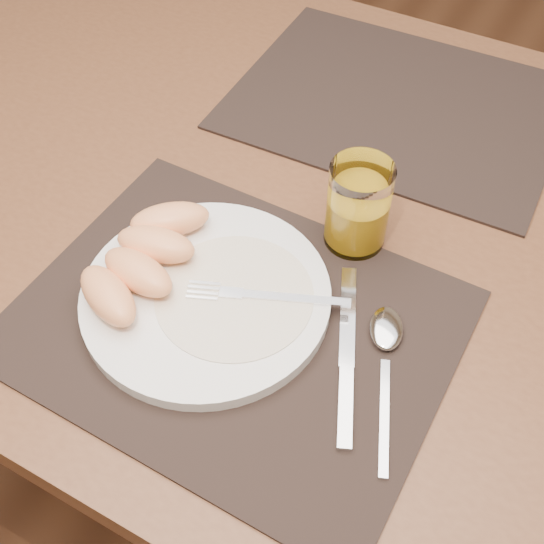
{
  "coord_description": "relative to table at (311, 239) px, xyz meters",
  "views": [
    {
      "loc": [
        0.25,
        -0.57,
        1.35
      ],
      "look_at": [
        0.02,
        -0.15,
        0.77
      ],
      "focal_mm": 45.0,
      "sensor_mm": 36.0,
      "label": 1
    }
  ],
  "objects": [
    {
      "name": "placemat_far",
      "position": [
        0.02,
        0.22,
        0.09
      ],
      "size": [
        0.46,
        0.36,
        0.0
      ],
      "primitive_type": "cube",
      "rotation": [
        0.0,
        0.0,
        0.03
      ],
      "color": "black",
      "rests_on": "table"
    },
    {
      "name": "plate",
      "position": [
        -0.03,
        -0.21,
        0.1
      ],
      "size": [
        0.27,
        0.27,
        0.02
      ],
      "primitive_type": "cylinder",
      "color": "white",
      "rests_on": "placemat_near"
    },
    {
      "name": "knife",
      "position": [
        0.14,
        -0.21,
        0.09
      ],
      "size": [
        0.1,
        0.21,
        0.01
      ],
      "color": "silver",
      "rests_on": "placemat_near"
    },
    {
      "name": "grapefruit_wedges",
      "position": [
        -0.1,
        -0.21,
        0.12
      ],
      "size": [
        0.11,
        0.21,
        0.04
      ],
      "color": "#FFA768",
      "rests_on": "plate"
    },
    {
      "name": "table",
      "position": [
        0.0,
        0.0,
        0.0
      ],
      "size": [
        1.4,
        0.9,
        0.75
      ],
      "color": "brown",
      "rests_on": "ground"
    },
    {
      "name": "placemat_near",
      "position": [
        0.01,
        -0.22,
        0.09
      ],
      "size": [
        0.46,
        0.36,
        0.0
      ],
      "primitive_type": "cube",
      "rotation": [
        0.0,
        0.0,
        -0.01
      ],
      "color": "black",
      "rests_on": "table"
    },
    {
      "name": "juice_glass",
      "position": [
        0.08,
        -0.05,
        0.14
      ],
      "size": [
        0.07,
        0.07,
        0.11
      ],
      "color": "white",
      "rests_on": "placemat_near"
    },
    {
      "name": "plate_dressing",
      "position": [
        0.0,
        -0.2,
        0.1
      ],
      "size": [
        0.17,
        0.17,
        0.0
      ],
      "color": "white",
      "rests_on": "plate"
    },
    {
      "name": "ground",
      "position": [
        0.0,
        0.0,
        -0.67
      ],
      "size": [
        5.0,
        5.0,
        0.0
      ],
      "primitive_type": "plane",
      "color": "#54311D",
      "rests_on": "ground"
    },
    {
      "name": "fork",
      "position": [
        0.02,
        -0.19,
        0.11
      ],
      "size": [
        0.17,
        0.08,
        0.0
      ],
      "color": "silver",
      "rests_on": "plate"
    },
    {
      "name": "spoon",
      "position": [
        0.17,
        -0.17,
        0.09
      ],
      "size": [
        0.09,
        0.19,
        0.01
      ],
      "color": "silver",
      "rests_on": "placemat_near"
    }
  ]
}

